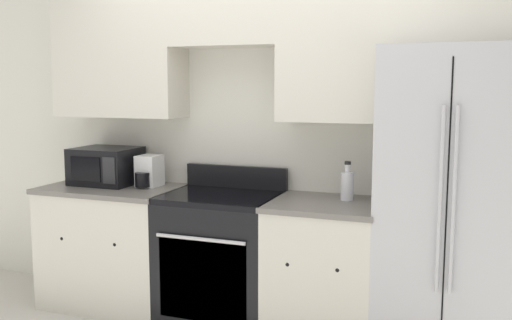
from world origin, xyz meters
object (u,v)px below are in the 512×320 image
Objects in this scene: bottle at (347,185)px; refrigerator at (449,204)px; oven_range at (221,257)px; microwave at (106,166)px.

refrigerator is at bearing -5.74° from bottle.
oven_range is 1.15m from microwave.
refrigerator is 7.34× the size of bottle.
oven_range is 2.32× the size of microwave.
oven_range is 1.56m from refrigerator.
microwave is 1.80× the size of bottle.
oven_range is 1.02m from bottle.
refrigerator is at bearing 1.95° from oven_range.
bottle is at bearing 0.91° from microwave.
microwave is (-2.46, 0.03, 0.10)m from refrigerator.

